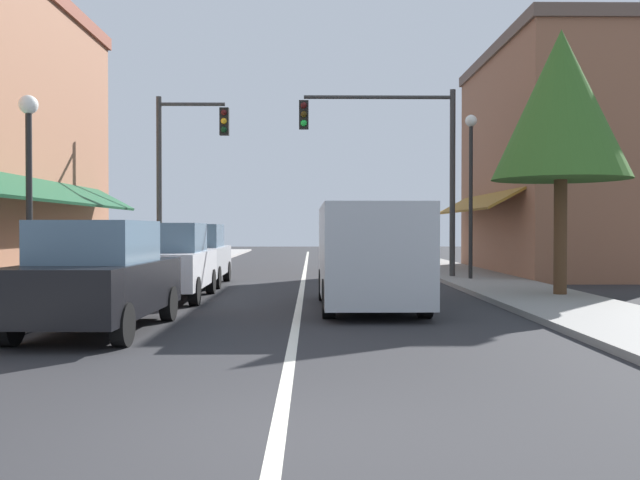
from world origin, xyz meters
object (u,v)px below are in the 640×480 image
object	(u,v)px
parked_car_second_left	(169,262)
street_lamp_left_near	(29,164)
parked_car_third_left	(195,255)
tree_right_near	(561,106)
traffic_signal_left_corner	(181,161)
parked_car_nearest_left	(98,277)
street_lamp_right_mid	(471,171)
van_in_lane	(369,253)
traffic_signal_mast_arm	(401,150)

from	to	relation	value
parked_car_second_left	street_lamp_left_near	bearing A→B (deg)	-126.80
parked_car_second_left	parked_car_third_left	bearing A→B (deg)	90.26
parked_car_second_left	tree_right_near	bearing A→B (deg)	-1.34
traffic_signal_left_corner	street_lamp_left_near	bearing A→B (deg)	-95.96
parked_car_nearest_left	parked_car_third_left	size ratio (longest dim) A/B	1.00
street_lamp_right_mid	tree_right_near	world-z (taller)	tree_right_near
street_lamp_right_mid	van_in_lane	bearing A→B (deg)	-118.23
parked_car_nearest_left	parked_car_second_left	world-z (taller)	same
parked_car_second_left	street_lamp_right_mid	world-z (taller)	street_lamp_right_mid
traffic_signal_mast_arm	tree_right_near	world-z (taller)	tree_right_near
parked_car_third_left	tree_right_near	world-z (taller)	tree_right_near
parked_car_second_left	parked_car_nearest_left	bearing A→B (deg)	-91.84
parked_car_third_left	street_lamp_left_near	distance (m)	7.51
traffic_signal_mast_arm	street_lamp_left_near	size ratio (longest dim) A/B	1.46
parked_car_nearest_left	traffic_signal_left_corner	world-z (taller)	traffic_signal_left_corner
parked_car_second_left	street_lamp_right_mid	bearing A→B (deg)	30.48
traffic_signal_left_corner	street_lamp_right_mid	world-z (taller)	traffic_signal_left_corner
parked_car_nearest_left	traffic_signal_mast_arm	world-z (taller)	traffic_signal_mast_arm
parked_car_second_left	street_lamp_left_near	size ratio (longest dim) A/B	0.99
parked_car_third_left	tree_right_near	xyz separation A→B (m)	(9.19, -4.15, 3.62)
parked_car_second_left	traffic_signal_left_corner	size ratio (longest dim) A/B	0.69
parked_car_nearest_left	traffic_signal_mast_arm	bearing A→B (deg)	62.64
street_lamp_right_mid	tree_right_near	size ratio (longest dim) A/B	0.82
van_in_lane	tree_right_near	world-z (taller)	tree_right_near
van_in_lane	tree_right_near	xyz separation A→B (m)	(4.60, 1.78, 3.35)
parked_car_second_left	tree_right_near	world-z (taller)	tree_right_near
parked_car_nearest_left	traffic_signal_mast_arm	size ratio (longest dim) A/B	0.68
parked_car_second_left	tree_right_near	xyz separation A→B (m)	(9.10, -0.04, 3.62)
parked_car_third_left	street_lamp_left_near	bearing A→B (deg)	-106.87
street_lamp_left_near	parked_car_nearest_left	bearing A→B (deg)	-48.52
van_in_lane	street_lamp_left_near	distance (m)	6.85
traffic_signal_mast_arm	parked_car_third_left	bearing A→B (deg)	-162.06
van_in_lane	street_lamp_left_near	xyz separation A→B (m)	(-6.55, -1.03, 1.72)
van_in_lane	traffic_signal_left_corner	distance (m)	10.73
parked_car_nearest_left	tree_right_near	world-z (taller)	tree_right_near
parked_car_nearest_left	van_in_lane	bearing A→B (deg)	37.42
parked_car_nearest_left	street_lamp_right_mid	bearing A→B (deg)	52.58
street_lamp_right_mid	traffic_signal_mast_arm	bearing A→B (deg)	150.24
tree_right_near	street_lamp_left_near	bearing A→B (deg)	-165.83
traffic_signal_left_corner	traffic_signal_mast_arm	bearing A→B (deg)	-6.42
parked_car_third_left	traffic_signal_left_corner	xyz separation A→B (m)	(-0.93, 2.84, 3.01)
parked_car_nearest_left	street_lamp_right_mid	xyz separation A→B (m)	(8.23, 10.12, 2.53)
traffic_signal_left_corner	street_lamp_left_near	world-z (taller)	traffic_signal_left_corner
parked_car_second_left	traffic_signal_mast_arm	world-z (taller)	traffic_signal_mast_arm
tree_right_near	street_lamp_right_mid	bearing A→B (deg)	100.44
parked_car_nearest_left	parked_car_second_left	xyz separation A→B (m)	(0.07, 5.10, 0.00)
traffic_signal_left_corner	street_lamp_right_mid	distance (m)	9.41
parked_car_nearest_left	street_lamp_right_mid	distance (m)	13.29
van_in_lane	traffic_signal_left_corner	bearing A→B (deg)	121.59
traffic_signal_left_corner	street_lamp_right_mid	xyz separation A→B (m)	(9.19, -1.94, -0.48)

